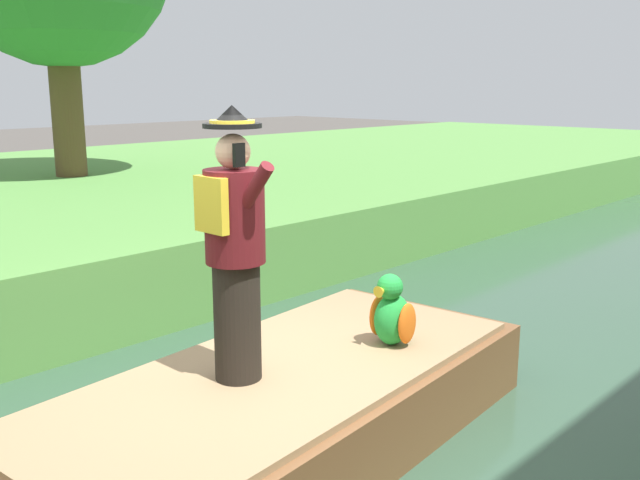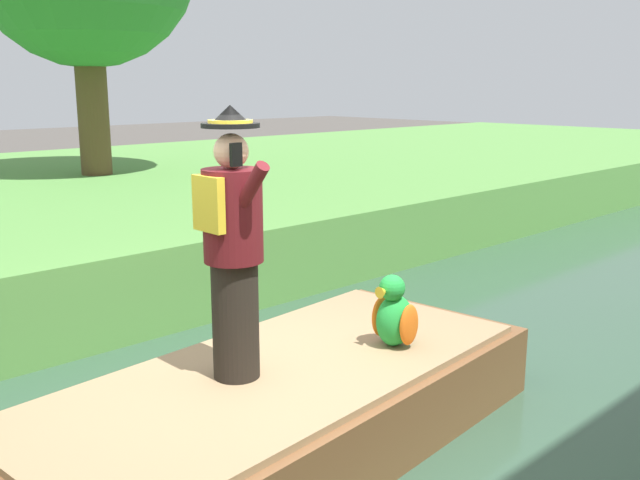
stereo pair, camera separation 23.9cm
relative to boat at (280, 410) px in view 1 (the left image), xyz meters
The scene contains 5 objects.
ground_plane 0.43m from the boat, 90.00° to the right, with size 80.00×80.00×0.00m, color #4C4742.
canal_water 0.38m from the boat, 90.00° to the right, with size 5.23×48.00×0.10m, color #33513D.
boat is the anchor object (origin of this frame).
person_pirate 1.27m from the boat, 108.16° to the right, with size 0.61×0.42×1.85m.
parrot_plush 1.13m from the boat, 74.38° to the left, with size 0.36×0.34×0.57m.
Camera 1 is at (3.48, -3.11, 2.69)m, focal length 40.20 mm.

